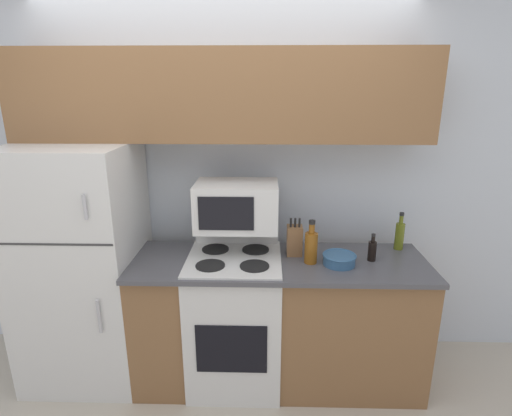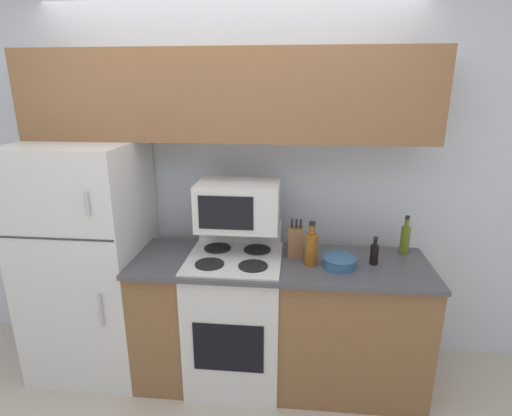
{
  "view_description": "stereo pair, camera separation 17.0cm",
  "coord_description": "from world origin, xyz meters",
  "px_view_note": "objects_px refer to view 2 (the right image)",
  "views": [
    {
      "loc": [
        0.29,
        -2.07,
        1.96
      ],
      "look_at": [
        0.23,
        0.26,
        1.25
      ],
      "focal_mm": 28.0,
      "sensor_mm": 36.0,
      "label": 1
    },
    {
      "loc": [
        0.46,
        -2.06,
        1.96
      ],
      "look_at": [
        0.23,
        0.26,
        1.25
      ],
      "focal_mm": 28.0,
      "sensor_mm": 36.0,
      "label": 2
    }
  ],
  "objects_px": {
    "knife_block": "(296,241)",
    "bowl": "(339,262)",
    "refrigerator": "(90,259)",
    "bottle_whiskey": "(311,248)",
    "bottle_olive_oil": "(405,239)",
    "bottle_soy_sauce": "(374,254)",
    "microwave": "(238,205)",
    "stove": "(235,316)"
  },
  "relations": [
    {
      "from": "microwave",
      "to": "bottle_olive_oil",
      "type": "bearing_deg",
      "value": 4.78
    },
    {
      "from": "refrigerator",
      "to": "bottle_olive_oil",
      "type": "height_order",
      "value": "refrigerator"
    },
    {
      "from": "stove",
      "to": "bowl",
      "type": "xyz_separation_m",
      "value": [
        0.66,
        -0.06,
        0.46
      ]
    },
    {
      "from": "stove",
      "to": "bottle_olive_oil",
      "type": "bearing_deg",
      "value": 10.24
    },
    {
      "from": "knife_block",
      "to": "bottle_olive_oil",
      "type": "distance_m",
      "value": 0.72
    },
    {
      "from": "microwave",
      "to": "bottle_olive_oil",
      "type": "height_order",
      "value": "microwave"
    },
    {
      "from": "bottle_soy_sauce",
      "to": "bottle_olive_oil",
      "type": "bearing_deg",
      "value": 40.27
    },
    {
      "from": "bottle_olive_oil",
      "to": "bottle_whiskey",
      "type": "bearing_deg",
      "value": -159.09
    },
    {
      "from": "stove",
      "to": "bowl",
      "type": "bearing_deg",
      "value": -5.35
    },
    {
      "from": "refrigerator",
      "to": "bowl",
      "type": "distance_m",
      "value": 1.7
    },
    {
      "from": "microwave",
      "to": "bottle_whiskey",
      "type": "bearing_deg",
      "value": -17.24
    },
    {
      "from": "refrigerator",
      "to": "bottle_whiskey",
      "type": "relative_size",
      "value": 5.78
    },
    {
      "from": "stove",
      "to": "bottle_soy_sauce",
      "type": "bearing_deg",
      "value": 0.31
    },
    {
      "from": "bowl",
      "to": "bottle_olive_oil",
      "type": "bearing_deg",
      "value": 30.32
    },
    {
      "from": "refrigerator",
      "to": "knife_block",
      "type": "height_order",
      "value": "refrigerator"
    },
    {
      "from": "bowl",
      "to": "bottle_whiskey",
      "type": "height_order",
      "value": "bottle_whiskey"
    },
    {
      "from": "refrigerator",
      "to": "microwave",
      "type": "height_order",
      "value": "refrigerator"
    },
    {
      "from": "knife_block",
      "to": "bottle_soy_sauce",
      "type": "relative_size",
      "value": 1.41
    },
    {
      "from": "knife_block",
      "to": "bottle_olive_oil",
      "type": "bearing_deg",
      "value": 8.69
    },
    {
      "from": "refrigerator",
      "to": "bottle_soy_sauce",
      "type": "bearing_deg",
      "value": -2.09
    },
    {
      "from": "refrigerator",
      "to": "bowl",
      "type": "xyz_separation_m",
      "value": [
        1.69,
        -0.14,
        0.12
      ]
    },
    {
      "from": "bottle_soy_sauce",
      "to": "knife_block",
      "type": "bearing_deg",
      "value": 169.99
    },
    {
      "from": "bowl",
      "to": "bottle_whiskey",
      "type": "distance_m",
      "value": 0.19
    },
    {
      "from": "stove",
      "to": "bottle_soy_sauce",
      "type": "height_order",
      "value": "bottle_soy_sauce"
    },
    {
      "from": "microwave",
      "to": "knife_block",
      "type": "distance_m",
      "value": 0.44
    },
    {
      "from": "knife_block",
      "to": "bowl",
      "type": "bearing_deg",
      "value": -29.56
    },
    {
      "from": "knife_block",
      "to": "bowl",
      "type": "xyz_separation_m",
      "value": [
        0.27,
        -0.15,
        -0.06
      ]
    },
    {
      "from": "knife_block",
      "to": "bottle_olive_oil",
      "type": "xyz_separation_m",
      "value": [
        0.72,
        0.11,
        0.0
      ]
    },
    {
      "from": "stove",
      "to": "knife_block",
      "type": "height_order",
      "value": "knife_block"
    },
    {
      "from": "bottle_olive_oil",
      "to": "bottle_soy_sauce",
      "type": "distance_m",
      "value": 0.3
    },
    {
      "from": "stove",
      "to": "microwave",
      "type": "xyz_separation_m",
      "value": [
        0.01,
        0.11,
        0.75
      ]
    },
    {
      "from": "knife_block",
      "to": "bottle_olive_oil",
      "type": "relative_size",
      "value": 0.98
    },
    {
      "from": "microwave",
      "to": "bottle_whiskey",
      "type": "distance_m",
      "value": 0.54
    },
    {
      "from": "bottle_olive_oil",
      "to": "refrigerator",
      "type": "bearing_deg",
      "value": -176.63
    },
    {
      "from": "refrigerator",
      "to": "bottle_olive_oil",
      "type": "distance_m",
      "value": 2.15
    },
    {
      "from": "microwave",
      "to": "knife_block",
      "type": "xyz_separation_m",
      "value": [
        0.38,
        -0.02,
        -0.23
      ]
    },
    {
      "from": "knife_block",
      "to": "bottle_whiskey",
      "type": "bearing_deg",
      "value": -53.8
    },
    {
      "from": "knife_block",
      "to": "bowl",
      "type": "relative_size",
      "value": 1.21
    },
    {
      "from": "bottle_whiskey",
      "to": "bottle_olive_oil",
      "type": "bearing_deg",
      "value": 20.91
    },
    {
      "from": "refrigerator",
      "to": "bottle_olive_oil",
      "type": "relative_size",
      "value": 6.22
    },
    {
      "from": "microwave",
      "to": "bottle_soy_sauce",
      "type": "bearing_deg",
      "value": -6.85
    },
    {
      "from": "microwave",
      "to": "bottle_whiskey",
      "type": "height_order",
      "value": "microwave"
    }
  ]
}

